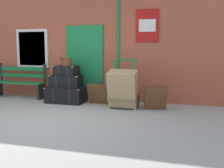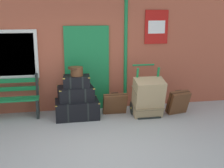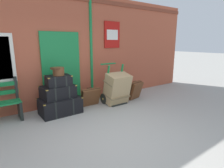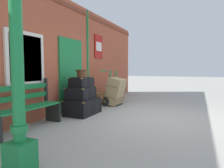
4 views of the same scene
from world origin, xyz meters
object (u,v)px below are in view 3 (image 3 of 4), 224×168
object	(u,v)px
round_hatbox	(58,71)
porters_trolley	(114,94)
steamer_trunk_top	(58,80)
steamer_trunk_base	(60,106)
large_brown_trunk	(117,88)
suitcase_umber	(135,90)
steamer_trunk_middle	(58,92)
suitcase_brown	(90,97)

from	to	relation	value
round_hatbox	porters_trolley	world-z (taller)	round_hatbox
round_hatbox	steamer_trunk_top	bearing A→B (deg)	97.73
steamer_trunk_base	large_brown_trunk	world-z (taller)	large_brown_trunk
suitcase_umber	round_hatbox	bearing A→B (deg)	174.37
steamer_trunk_base	large_brown_trunk	distance (m)	1.69
steamer_trunk_base	steamer_trunk_middle	world-z (taller)	steamer_trunk_middle
porters_trolley	steamer_trunk_base	bearing A→B (deg)	176.78
porters_trolley	suitcase_brown	size ratio (longest dim) A/B	2.03
porters_trolley	steamer_trunk_middle	bearing A→B (deg)	175.19
steamer_trunk_base	round_hatbox	xyz separation A→B (m)	(0.01, 0.03, 0.91)
porters_trolley	large_brown_trunk	xyz separation A→B (m)	(-0.00, -0.18, 0.21)
suitcase_brown	large_brown_trunk	bearing A→B (deg)	-22.89
large_brown_trunk	suitcase_umber	distance (m)	0.81
steamer_trunk_top	porters_trolley	world-z (taller)	porters_trolley
steamer_trunk_base	round_hatbox	world-z (taller)	round_hatbox
steamer_trunk_middle	suitcase_umber	size ratio (longest dim) A/B	1.43
porters_trolley	large_brown_trunk	world-z (taller)	porters_trolley
large_brown_trunk	suitcase_brown	world-z (taller)	large_brown_trunk
steamer_trunk_top	suitcase_umber	bearing A→B (deg)	-5.96
steamer_trunk_base	steamer_trunk_top	size ratio (longest dim) A/B	1.59
round_hatbox	porters_trolley	bearing A→B (deg)	-4.22
porters_trolley	suitcase_brown	bearing A→B (deg)	169.70
steamer_trunk_middle	suitcase_umber	bearing A→B (deg)	-6.01
porters_trolley	large_brown_trunk	size ratio (longest dim) A/B	1.25
steamer_trunk_base	steamer_trunk_top	xyz separation A→B (m)	(0.01, 0.04, 0.66)
steamer_trunk_base	steamer_trunk_middle	bearing A→B (deg)	109.44
porters_trolley	suitcase_brown	distance (m)	0.74
steamer_trunk_top	large_brown_trunk	world-z (taller)	steamer_trunk_top
steamer_trunk_top	round_hatbox	size ratio (longest dim) A/B	1.89
round_hatbox	large_brown_trunk	bearing A→B (deg)	-10.28
steamer_trunk_top	suitcase_brown	world-z (taller)	steamer_trunk_top
steamer_trunk_middle	porters_trolley	size ratio (longest dim) A/B	0.71
steamer_trunk_middle	porters_trolley	world-z (taller)	porters_trolley
steamer_trunk_top	suitcase_brown	bearing A→B (deg)	-0.13
round_hatbox	large_brown_trunk	world-z (taller)	round_hatbox
steamer_trunk_base	porters_trolley	bearing A→B (deg)	-3.22
steamer_trunk_base	steamer_trunk_middle	size ratio (longest dim) A/B	1.19
round_hatbox	suitcase_umber	size ratio (longest dim) A/B	0.57
steamer_trunk_middle	porters_trolley	bearing A→B (deg)	-4.81
round_hatbox	steamer_trunk_base	bearing A→B (deg)	-113.25
steamer_trunk_top	steamer_trunk_base	bearing A→B (deg)	-103.30
steamer_trunk_middle	steamer_trunk_top	xyz separation A→B (m)	(0.03, -0.00, 0.29)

